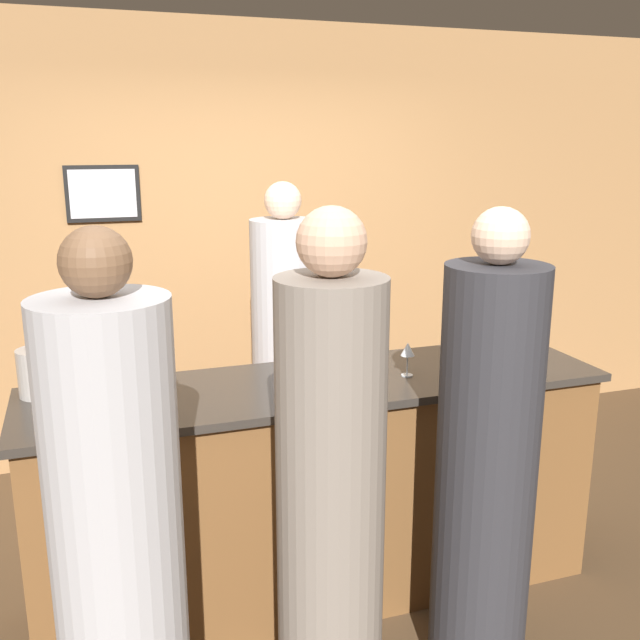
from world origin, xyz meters
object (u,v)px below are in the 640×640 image
at_px(guest_0, 330,513).
at_px(guest_2, 119,557).
at_px(wine_bottle_0, 365,339).
at_px(ice_bucket, 41,372).
at_px(bartender, 285,362).
at_px(guest_1, 486,472).

xyz_separation_m(guest_0, guest_2, (-0.68, -0.00, -0.02)).
xyz_separation_m(wine_bottle_0, ice_bucket, (-1.44, 0.02, -0.02)).
relative_size(guest_2, wine_bottle_0, 6.47).
xyz_separation_m(bartender, guest_0, (-0.32, -1.66, 0.01)).
height_order(guest_1, guest_2, guest_2).
bearing_deg(guest_1, wine_bottle_0, 99.42).
xyz_separation_m(guest_0, wine_bottle_0, (0.53, 1.00, 0.28)).
bearing_deg(bartender, ice_bucket, 27.58).
bearing_deg(guest_1, guest_0, -168.71).
relative_size(guest_1, ice_bucket, 9.36).
distance_m(bartender, guest_2, 1.94).
bearing_deg(bartender, guest_2, 59.09).
relative_size(guest_0, guest_1, 1.02).
height_order(guest_0, guest_2, guest_0).
bearing_deg(guest_0, guest_1, 11.29).
distance_m(bartender, wine_bottle_0, 0.75).
bearing_deg(guest_1, bartender, 102.87).
bearing_deg(guest_2, wine_bottle_0, 39.87).
height_order(bartender, guest_0, guest_0).
bearing_deg(ice_bucket, guest_0, -48.36).
height_order(guest_1, ice_bucket, guest_1).
bearing_deg(guest_0, wine_bottle_0, 62.27).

